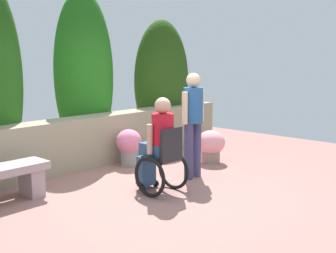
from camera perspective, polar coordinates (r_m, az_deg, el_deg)
ground_plane at (r=5.92m, az=-1.33°, el=-8.84°), size 10.02×10.02×0.00m
stone_retaining_wall at (r=7.18m, az=-12.27°, el=-2.25°), size 7.07×0.46×0.86m
hedge_backdrop at (r=7.35m, az=-16.55°, el=5.75°), size 7.00×1.10×3.13m
person_in_wheelchair at (r=5.71m, az=-1.13°, el=-3.05°), size 0.53×0.66×1.33m
person_standing_companion at (r=6.38m, az=3.45°, el=1.14°), size 0.49×0.30×1.63m
flower_pot_purple_near at (r=7.23m, az=-5.38°, el=-2.56°), size 0.44×0.44×0.64m
flower_pot_terracotta_by_wall at (r=7.47m, az=5.89°, el=-2.54°), size 0.51×0.51×0.58m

